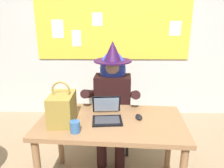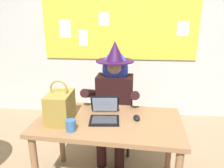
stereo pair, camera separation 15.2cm
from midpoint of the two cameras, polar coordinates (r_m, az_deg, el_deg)
name	(u,v)px [view 1 (the left image)]	position (r m, az deg, el deg)	size (l,w,h in m)	color
wall_back_bulletin	(113,27)	(3.49, -1.06, 14.90)	(5.59, 1.92, 2.88)	#B2B2AD
desk_main	(111,129)	(2.01, -2.43, -11.92)	(1.35, 0.80, 0.72)	#8E6642
chair_at_desk	(113,110)	(2.71, -1.47, -6.93)	(0.43, 0.43, 0.88)	black
person_costumed	(112,93)	(2.50, -1.64, -2.38)	(0.61, 0.69, 1.35)	black
laptop	(107,114)	(1.98, -3.59, -7.95)	(0.28, 0.32, 0.20)	black
computer_mouse	(139,117)	(1.99, 4.93, -8.69)	(0.06, 0.10, 0.03)	black
handbag	(62,108)	(1.94, -15.26, -6.23)	(0.20, 0.30, 0.38)	olive
coffee_mug	(75,127)	(1.80, -12.20, -11.03)	(0.08, 0.08, 0.10)	#336099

